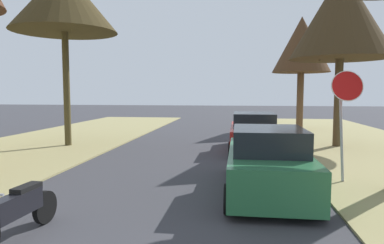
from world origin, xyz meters
The scene contains 7 objects.
stop_sign_far centered at (4.38, 8.13, 2.15)m, with size 0.81×0.71×2.91m.
street_tree_right_mid_b centered at (5.91, 14.37, 5.66)m, with size 4.27×4.27×7.51m.
street_tree_right_far centered at (5.52, 21.36, 5.32)m, with size 3.58×3.58×7.06m.
street_tree_left_mid_b centered at (-5.87, 13.05, 6.32)m, with size 4.50×4.50×7.65m.
parked_sedan_green centered at (2.32, 6.99, 0.72)m, with size 1.94×4.40×1.57m.
parked_sedan_red centered at (2.24, 12.87, 0.72)m, with size 1.94×4.40×1.57m.
parked_motorcycle centered at (-1.94, 3.76, 0.48)m, with size 0.60×2.05×0.97m.
Camera 1 is at (1.60, -1.29, 2.41)m, focal length 32.28 mm.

